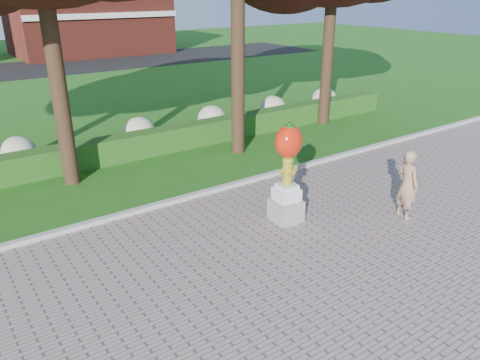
# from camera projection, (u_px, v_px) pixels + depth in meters

# --- Properties ---
(ground) EXTENTS (100.00, 100.00, 0.00)m
(ground) POSITION_uv_depth(u_px,v_px,m) (249.00, 250.00, 10.09)
(ground) COLOR #255916
(ground) RESTS_ON ground
(curb) EXTENTS (40.00, 0.18, 0.15)m
(curb) POSITION_uv_depth(u_px,v_px,m) (183.00, 199.00, 12.33)
(curb) COLOR #ADADA5
(curb) RESTS_ON ground
(lawn_hedge) EXTENTS (24.00, 0.70, 0.80)m
(lawn_hedge) POSITION_uv_depth(u_px,v_px,m) (124.00, 148.00, 15.24)
(lawn_hedge) COLOR #1E4B15
(lawn_hedge) RESTS_ON ground
(hydrangea_row) EXTENTS (20.10, 1.10, 0.99)m
(hydrangea_row) POSITION_uv_depth(u_px,v_px,m) (128.00, 133.00, 16.24)
(hydrangea_row) COLOR beige
(hydrangea_row) RESTS_ON ground
(street) EXTENTS (50.00, 8.00, 0.02)m
(street) POSITION_uv_depth(u_px,v_px,m) (4.00, 71.00, 31.30)
(street) COLOR black
(street) RESTS_ON ground
(building_right) EXTENTS (12.00, 8.00, 6.40)m
(building_right) POSITION_uv_depth(u_px,v_px,m) (88.00, 13.00, 38.85)
(building_right) COLOR maroon
(building_right) RESTS_ON ground
(hydrant_sculpture) EXTENTS (0.72, 0.72, 2.43)m
(hydrant_sculpture) POSITION_uv_depth(u_px,v_px,m) (288.00, 170.00, 10.83)
(hydrant_sculpture) COLOR gray
(hydrant_sculpture) RESTS_ON walkway
(woman) EXTENTS (0.52, 0.69, 1.71)m
(woman) POSITION_uv_depth(u_px,v_px,m) (407.00, 184.00, 11.14)
(woman) COLOR #A27C5D
(woman) RESTS_ON walkway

